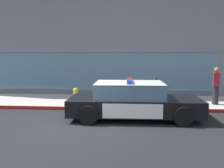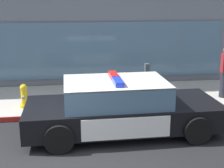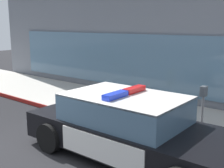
{
  "view_description": "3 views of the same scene",
  "coord_description": "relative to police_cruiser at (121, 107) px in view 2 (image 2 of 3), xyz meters",
  "views": [
    {
      "loc": [
        1.93,
        -7.37,
        2.42
      ],
      "look_at": [
        1.2,
        2.35,
        1.18
      ],
      "focal_mm": 36.99,
      "sensor_mm": 36.0,
      "label": 1
    },
    {
      "loc": [
        0.84,
        -6.3,
        3.38
      ],
      "look_at": [
        2.04,
        2.82,
        0.89
      ],
      "focal_mm": 51.3,
      "sensor_mm": 36.0,
      "label": 2
    },
    {
      "loc": [
        5.62,
        -3.57,
        2.89
      ],
      "look_at": [
        0.77,
        2.29,
        1.31
      ],
      "focal_mm": 46.91,
      "sensor_mm": 36.0,
      "label": 3
    }
  ],
  "objects": [
    {
      "name": "ground",
      "position": [
        -2.07,
        -1.33,
        -0.68
      ],
      "size": [
        48.0,
        48.0,
        0.0
      ],
      "primitive_type": "plane",
      "color": "black"
    },
    {
      "name": "sidewalk",
      "position": [
        -2.07,
        2.71,
        -0.61
      ],
      "size": [
        48.0,
        3.23,
        0.15
      ],
      "primitive_type": "cube",
      "color": "#B2ADA3",
      "rests_on": "ground"
    },
    {
      "name": "curb_red_paint",
      "position": [
        -2.07,
        1.08,
        -0.61
      ],
      "size": [
        28.8,
        0.04,
        0.14
      ],
      "primitive_type": "cube",
      "color": "maroon",
      "rests_on": "ground"
    },
    {
      "name": "police_cruiser",
      "position": [
        0.0,
        0.0,
        0.0
      ],
      "size": [
        4.95,
        2.2,
        1.49
      ],
      "rotation": [
        0.0,
        0.0,
        0.02
      ],
      "color": "black",
      "rests_on": "ground"
    },
    {
      "name": "fire_hydrant",
      "position": [
        -2.66,
        1.86,
        -0.18
      ],
      "size": [
        0.34,
        0.39,
        0.73
      ],
      "color": "gold",
      "rests_on": "sidewalk"
    },
    {
      "name": "parking_meter",
      "position": [
        1.01,
        1.45,
        0.4
      ],
      "size": [
        0.12,
        0.18,
        1.34
      ],
      "color": "slate",
      "rests_on": "sidewalk"
    }
  ]
}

